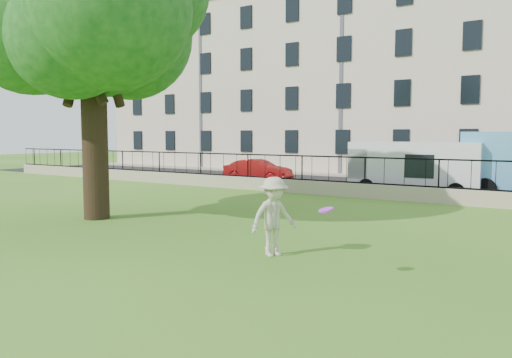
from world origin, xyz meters
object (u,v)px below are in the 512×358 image
Objects in this scene: man at (274,217)px; red_sedan at (258,171)px; tree at (90,2)px; white_van at (416,168)px; frisbee at (326,210)px.

man is 0.45× the size of red_sedan.
white_van is (6.52, 12.10, -5.54)m from tree.
frisbee is at bearing -148.23° from red_sedan.
tree is 14.82m from white_van.
tree reaches higher than frisbee.
man is 17.26m from red_sedan.
red_sedan is (-9.92, 14.12, -0.22)m from man.
white_van is at bearing -101.82° from red_sedan.
man is (7.37, -1.07, -5.84)m from tree.
man is 2.10m from frisbee.
frisbee is (1.77, -1.05, 0.43)m from man.
man is at bearing -150.74° from red_sedan.
white_van is (-0.85, 13.17, 0.30)m from man.
man is 0.31× the size of white_van.
man is at bearing -8.26° from tree.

